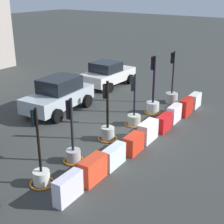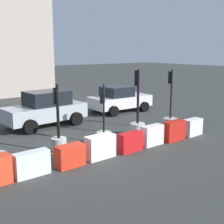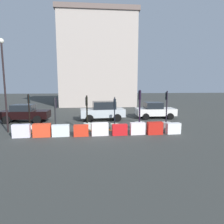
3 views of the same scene
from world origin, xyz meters
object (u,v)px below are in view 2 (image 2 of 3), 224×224
(construction_barrier_7, at_px, (174,131))
(car_white_van, at_px, (119,99))
(construction_barrier_2, at_px, (32,164))
(construction_barrier_3, at_px, (70,156))
(traffic_light_4, at_px, (137,125))
(construction_barrier_6, at_px, (152,135))
(traffic_light_2, at_px, (59,141))
(traffic_light_3, at_px, (104,134))
(construction_barrier_4, at_px, (100,147))
(construction_barrier_8, at_px, (193,127))
(traffic_light_5, at_px, (170,120))
(construction_barrier_5, at_px, (130,142))
(car_silver_hatchback, at_px, (46,109))

(construction_barrier_7, xyz_separation_m, car_white_van, (2.07, 6.54, 0.36))
(construction_barrier_2, bearing_deg, construction_barrier_3, -1.27)
(construction_barrier_2, bearing_deg, traffic_light_4, 14.41)
(construction_barrier_6, xyz_separation_m, construction_barrier_7, (1.21, -0.11, 0.02))
(traffic_light_2, relative_size, construction_barrier_2, 2.31)
(traffic_light_3, distance_m, construction_barrier_4, 1.86)
(traffic_light_3, relative_size, construction_barrier_3, 2.52)
(traffic_light_2, distance_m, construction_barrier_8, 6.34)
(traffic_light_2, relative_size, traffic_light_5, 0.89)
(construction_barrier_6, height_order, car_white_van, car_white_van)
(traffic_light_3, bearing_deg, construction_barrier_2, -159.12)
(traffic_light_5, bearing_deg, construction_barrier_5, -159.38)
(traffic_light_2, bearing_deg, car_silver_hatchback, 71.53)
(construction_barrier_5, bearing_deg, construction_barrier_8, 0.66)
(traffic_light_4, relative_size, construction_barrier_6, 2.92)
(traffic_light_4, relative_size, construction_barrier_2, 2.65)
(construction_barrier_3, bearing_deg, construction_barrier_5, -0.75)
(traffic_light_3, relative_size, construction_barrier_4, 2.18)
(car_silver_hatchback, bearing_deg, construction_barrier_5, -81.48)
(construction_barrier_4, xyz_separation_m, construction_barrier_7, (3.86, -0.11, 0.01))
(traffic_light_2, height_order, car_silver_hatchback, traffic_light_2)
(traffic_light_5, height_order, car_silver_hatchback, traffic_light_5)
(traffic_light_5, distance_m, construction_barrier_6, 2.92)
(construction_barrier_3, relative_size, construction_barrier_5, 0.96)
(traffic_light_4, bearing_deg, construction_barrier_6, -107.82)
(traffic_light_2, bearing_deg, construction_barrier_4, -58.66)
(construction_barrier_4, height_order, car_silver_hatchback, car_silver_hatchback)
(construction_barrier_7, distance_m, car_white_van, 6.87)
(traffic_light_3, relative_size, construction_barrier_8, 2.51)
(construction_barrier_8, height_order, car_white_van, car_white_van)
(traffic_light_4, distance_m, construction_barrier_7, 1.74)
(construction_barrier_2, relative_size, construction_barrier_6, 1.10)
(construction_barrier_8, bearing_deg, construction_barrier_7, -177.09)
(traffic_light_2, xyz_separation_m, traffic_light_4, (4.03, -0.05, 0.06))
(construction_barrier_2, distance_m, construction_barrier_3, 1.36)
(traffic_light_2, bearing_deg, construction_barrier_2, -138.55)
(traffic_light_5, relative_size, construction_barrier_8, 2.96)
(traffic_light_4, height_order, construction_barrier_3, traffic_light_4)
(construction_barrier_2, xyz_separation_m, car_silver_hatchback, (3.14, 5.76, 0.51))
(traffic_light_5, xyz_separation_m, construction_barrier_5, (-3.86, -1.45, -0.09))
(construction_barrier_8, relative_size, car_silver_hatchback, 0.23)
(construction_barrier_4, bearing_deg, construction_barrier_3, -177.55)
(construction_barrier_3, bearing_deg, traffic_light_5, 12.28)
(traffic_light_2, xyz_separation_m, construction_barrier_8, (6.14, -1.55, -0.08))
(construction_barrier_2, relative_size, car_silver_hatchback, 0.27)
(traffic_light_4, bearing_deg, construction_barrier_2, -165.59)
(traffic_light_2, height_order, construction_barrier_8, traffic_light_2)
(construction_barrier_3, distance_m, construction_barrier_4, 1.29)
(construction_barrier_2, bearing_deg, construction_barrier_4, 0.53)
(car_silver_hatchback, bearing_deg, traffic_light_5, -42.76)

